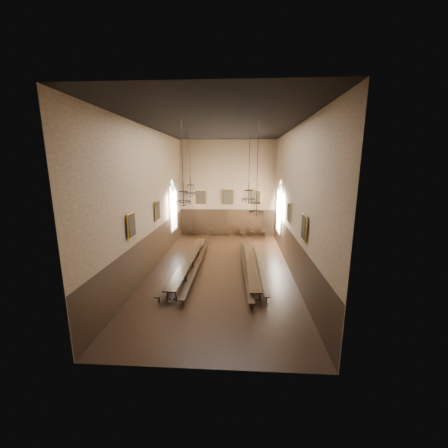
# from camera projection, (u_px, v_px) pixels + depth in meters

# --- Properties ---
(floor) EXTENTS (9.00, 18.00, 0.02)m
(floor) POSITION_uv_depth(u_px,v_px,m) (221.00, 270.00, 18.05)
(floor) COLOR black
(floor) RESTS_ON ground
(ceiling) EXTENTS (9.00, 18.00, 0.02)m
(ceiling) POSITION_uv_depth(u_px,v_px,m) (221.00, 125.00, 16.13)
(ceiling) COLOR black
(ceiling) RESTS_ON ground
(wall_back) EXTENTS (9.00, 0.02, 9.00)m
(wall_back) POSITION_uv_depth(u_px,v_px,m) (228.00, 189.00, 25.87)
(wall_back) COLOR #8E7557
(wall_back) RESTS_ON ground
(wall_front) EXTENTS (9.00, 0.02, 9.00)m
(wall_front) POSITION_uv_depth(u_px,v_px,m) (200.00, 241.00, 8.30)
(wall_front) COLOR #8E7557
(wall_front) RESTS_ON ground
(wall_left) EXTENTS (0.02, 18.00, 9.00)m
(wall_left) POSITION_uv_depth(u_px,v_px,m) (150.00, 201.00, 17.35)
(wall_left) COLOR #8E7557
(wall_left) RESTS_ON ground
(wall_right) EXTENTS (0.02, 18.00, 9.00)m
(wall_right) POSITION_uv_depth(u_px,v_px,m) (294.00, 202.00, 16.82)
(wall_right) COLOR #8E7557
(wall_right) RESTS_ON ground
(wainscot_panelling) EXTENTS (9.00, 18.00, 2.50)m
(wainscot_panelling) POSITION_uv_depth(u_px,v_px,m) (221.00, 251.00, 17.78)
(wainscot_panelling) COLOR black
(wainscot_panelling) RESTS_ON floor
(table_left) EXTENTS (0.89, 9.80, 0.76)m
(table_left) POSITION_uv_depth(u_px,v_px,m) (190.00, 263.00, 18.08)
(table_left) COLOR black
(table_left) RESTS_ON floor
(table_right) EXTENTS (0.84, 9.07, 0.71)m
(table_right) POSITION_uv_depth(u_px,v_px,m) (251.00, 266.00, 17.71)
(table_right) COLOR black
(table_right) RESTS_ON floor
(bench_left_outer) EXTENTS (0.90, 9.53, 0.43)m
(bench_left_outer) POSITION_uv_depth(u_px,v_px,m) (183.00, 265.00, 18.01)
(bench_left_outer) COLOR black
(bench_left_outer) RESTS_ON floor
(bench_left_inner) EXTENTS (0.32, 10.01, 0.45)m
(bench_left_inner) POSITION_uv_depth(u_px,v_px,m) (197.00, 266.00, 17.93)
(bench_left_inner) COLOR black
(bench_left_inner) RESTS_ON floor
(bench_right_inner) EXTENTS (0.82, 10.33, 0.46)m
(bench_right_inner) POSITION_uv_depth(u_px,v_px,m) (245.00, 266.00, 17.76)
(bench_right_inner) COLOR black
(bench_right_inner) RESTS_ON floor
(bench_right_outer) EXTENTS (0.41, 9.60, 0.43)m
(bench_right_outer) POSITION_uv_depth(u_px,v_px,m) (260.00, 265.00, 18.08)
(bench_right_outer) COLOR black
(bench_right_outer) RESTS_ON floor
(chair_0) EXTENTS (0.52, 0.52, 1.01)m
(chair_0) POSITION_uv_depth(u_px,v_px,m) (191.00, 233.00, 26.56)
(chair_0) COLOR black
(chair_0) RESTS_ON floor
(chair_2) EXTENTS (0.42, 0.42, 0.90)m
(chair_2) POSITION_uv_depth(u_px,v_px,m) (211.00, 233.00, 26.37)
(chair_2) COLOR black
(chair_2) RESTS_ON floor
(chair_4) EXTENTS (0.44, 0.44, 0.86)m
(chair_4) POSITION_uv_depth(u_px,v_px,m) (232.00, 234.00, 26.30)
(chair_4) COLOR black
(chair_4) RESTS_ON floor
(chair_5) EXTENTS (0.42, 0.42, 0.93)m
(chair_5) POSITION_uv_depth(u_px,v_px,m) (242.00, 234.00, 26.19)
(chair_5) COLOR black
(chair_5) RESTS_ON floor
(chair_6) EXTENTS (0.46, 0.46, 0.99)m
(chair_6) POSITION_uv_depth(u_px,v_px,m) (252.00, 233.00, 26.22)
(chair_6) COLOR black
(chair_6) RESTS_ON floor
(chair_7) EXTENTS (0.42, 0.42, 0.87)m
(chair_7) POSITION_uv_depth(u_px,v_px,m) (264.00, 234.00, 26.16)
(chair_7) COLOR black
(chair_7) RESTS_ON floor
(chandelier_back_left) EXTENTS (0.89, 0.89, 4.37)m
(chandelier_back_left) POSITION_uv_depth(u_px,v_px,m) (190.00, 189.00, 19.22)
(chandelier_back_left) COLOR black
(chandelier_back_left) RESTS_ON ceiling
(chandelier_back_right) EXTENTS (0.93, 0.93, 4.78)m
(chandelier_back_right) POSITION_uv_depth(u_px,v_px,m) (249.00, 195.00, 19.21)
(chandelier_back_right) COLOR black
(chandelier_back_right) RESTS_ON ceiling
(chandelier_front_left) EXTENTS (0.81, 0.81, 4.33)m
(chandelier_front_left) POSITION_uv_depth(u_px,v_px,m) (183.00, 196.00, 14.75)
(chandelier_front_left) COLOR black
(chandelier_front_left) RESTS_ON ceiling
(chandelier_front_right) EXTENTS (0.77, 0.77, 4.91)m
(chandelier_front_right) POSITION_uv_depth(u_px,v_px,m) (256.00, 205.00, 14.88)
(chandelier_front_right) COLOR black
(chandelier_front_right) RESTS_ON ceiling
(portrait_back_0) EXTENTS (1.10, 0.12, 1.40)m
(portrait_back_0) POSITION_uv_depth(u_px,v_px,m) (200.00, 197.00, 26.07)
(portrait_back_0) COLOR gold
(portrait_back_0) RESTS_ON wall_back
(portrait_back_1) EXTENTS (1.10, 0.12, 1.40)m
(portrait_back_1) POSITION_uv_depth(u_px,v_px,m) (228.00, 198.00, 25.92)
(portrait_back_1) COLOR gold
(portrait_back_1) RESTS_ON wall_back
(portrait_back_2) EXTENTS (1.10, 0.12, 1.40)m
(portrait_back_2) POSITION_uv_depth(u_px,v_px,m) (255.00, 198.00, 25.76)
(portrait_back_2) COLOR gold
(portrait_back_2) RESTS_ON wall_back
(portrait_left_0) EXTENTS (0.12, 1.00, 1.30)m
(portrait_left_0) POSITION_uv_depth(u_px,v_px,m) (157.00, 211.00, 18.49)
(portrait_left_0) COLOR gold
(portrait_left_0) RESTS_ON wall_left
(portrait_left_1) EXTENTS (0.12, 1.00, 1.30)m
(portrait_left_1) POSITION_uv_depth(u_px,v_px,m) (131.00, 225.00, 14.10)
(portrait_left_1) COLOR gold
(portrait_left_1) RESTS_ON wall_left
(portrait_right_0) EXTENTS (0.12, 1.00, 1.30)m
(portrait_right_0) POSITION_uv_depth(u_px,v_px,m) (289.00, 212.00, 17.98)
(portrait_right_0) COLOR gold
(portrait_right_0) RESTS_ON wall_right
(portrait_right_1) EXTENTS (0.12, 1.00, 1.30)m
(portrait_right_1) POSITION_uv_depth(u_px,v_px,m) (304.00, 228.00, 13.59)
(portrait_right_1) COLOR gold
(portrait_right_1) RESTS_ON wall_right
(window_right) EXTENTS (0.20, 2.20, 4.60)m
(window_right) POSITION_uv_depth(u_px,v_px,m) (280.00, 206.00, 22.43)
(window_right) COLOR white
(window_right) RESTS_ON wall_right
(window_left) EXTENTS (0.20, 2.20, 4.60)m
(window_left) POSITION_uv_depth(u_px,v_px,m) (173.00, 205.00, 22.94)
(window_left) COLOR white
(window_left) RESTS_ON wall_left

